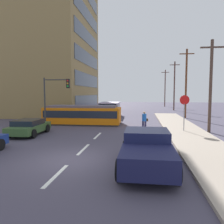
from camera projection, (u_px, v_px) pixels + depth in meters
The scene contains 20 objects.
ground_plane at pixel (106, 128), 20.29m from camera, with size 120.00×120.00×0.00m, color #454051.
sidewalk_curb_right at pixel (192, 137), 15.43m from camera, with size 3.20×36.00×0.14m, color #A19281.
lane_stripe_0 at pixel (56, 175), 8.44m from camera, with size 0.16×2.40×0.01m, color silver.
lane_stripe_1 at pixel (83, 149), 12.39m from camera, with size 0.16×2.40×0.01m, color silver.
lane_stripe_2 at pixel (98, 136), 16.34m from camera, with size 0.16×2.40×0.01m, color silver.
lane_stripe_3 at pixel (116, 118), 27.86m from camera, with size 0.16×2.40×0.01m, color silver.
lane_stripe_4 at pixel (120, 114), 33.78m from camera, with size 0.16×2.40×0.01m, color silver.
corner_building at pixel (36, 41), 33.83m from camera, with size 16.51×15.87×22.40m.
streetcar_tram at pixel (83, 115), 22.21m from camera, with size 7.67×2.62×1.95m.
city_bus at pixel (110, 108), 29.81m from camera, with size 2.67×5.13×1.94m.
pedestrian_crossing at pixel (144, 120), 18.30m from camera, with size 0.51×0.36×1.67m.
pickup_truck_parked at pixel (147, 149), 9.27m from camera, with size 2.28×5.00×1.55m.
parked_sedan_mid at pixel (29, 127), 16.65m from camera, with size 2.13×4.10×1.19m.
parked_sedan_far at pixel (73, 114), 26.46m from camera, with size 2.18×4.59×1.19m.
stop_sign at pixel (184, 105), 17.63m from camera, with size 0.76×0.07×2.88m.
traffic_light_mast at pixel (55, 93), 20.08m from camera, with size 2.48×0.33×4.60m.
utility_pole_near at pixel (211, 84), 17.48m from camera, with size 1.80×0.24×7.39m.
utility_pole_mid at pixel (186, 82), 27.75m from camera, with size 1.80×0.24×8.72m.
utility_pole_far at pixel (174, 85), 40.45m from camera, with size 1.80×0.24×8.99m.
utility_pole_distant at pixel (165, 88), 52.10m from camera, with size 1.80×0.24×8.72m.
Camera 1 is at (3.23, -9.84, 3.17)m, focal length 35.10 mm.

